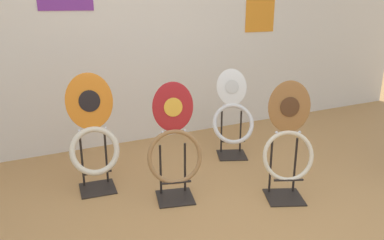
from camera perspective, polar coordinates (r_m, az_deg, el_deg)
wall_back at (r=4.04m, az=-8.88°, el=14.74°), size 8.00×0.07×2.60m
toilet_seat_display_orange_sun at (r=3.09m, az=-14.77°, el=-2.96°), size 0.41×0.34×0.95m
toilet_seat_display_woodgrain at (r=2.92m, az=14.41°, el=-3.87°), size 0.41×0.37×0.93m
toilet_seat_display_crimson_swirl at (r=2.83m, az=-2.71°, el=-4.05°), size 0.44×0.34×0.92m
toilet_seat_display_white_plain at (r=3.70m, az=6.21°, el=0.58°), size 0.47×0.47×0.85m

